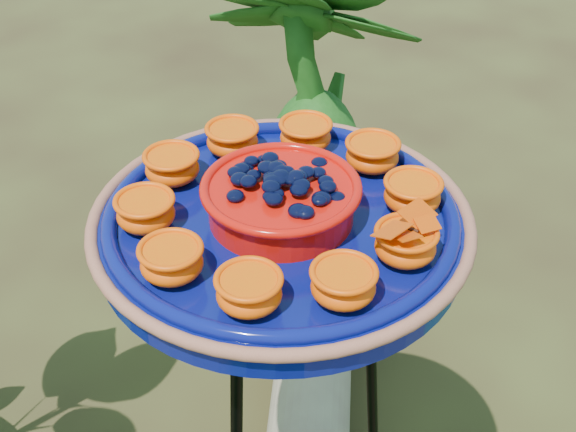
% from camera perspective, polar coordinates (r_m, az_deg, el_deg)
% --- Properties ---
extents(tripod_stand, '(0.39, 0.39, 0.92)m').
position_cam_1_polar(tripod_stand, '(1.29, -0.40, -14.62)').
color(tripod_stand, black).
rests_on(tripod_stand, ground).
extents(feeder_dish, '(0.55, 0.55, 0.11)m').
position_cam_1_polar(feeder_dish, '(1.01, -0.49, -0.15)').
color(feeder_dish, '#080F63').
rests_on(feeder_dish, tripod_stand).
extents(driftwood_log, '(0.54, 0.51, 0.19)m').
position_cam_1_polar(driftwood_log, '(1.96, 1.67, -12.23)').
color(driftwood_log, tan).
rests_on(driftwood_log, ground).
extents(shrub_back_right, '(0.75, 0.75, 0.96)m').
position_cam_1_polar(shrub_back_right, '(2.11, 1.91, 5.58)').
color(shrub_back_right, '#174713').
rests_on(shrub_back_right, ground).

